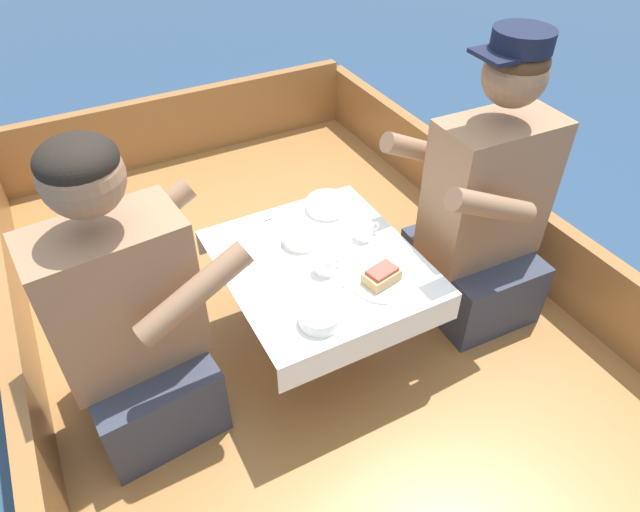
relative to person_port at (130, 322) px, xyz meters
The scene contains 19 objects.
ground_plane 0.89m from the person_port, ahead, with size 60.00×60.00×0.00m, color navy.
boat_deck 0.80m from the person_port, ahead, with size 1.95×3.26×0.26m, color #9E6B38.
gunwale_port 0.42m from the person_port, 168.28° to the right, with size 0.06×3.26×0.30m, color #936033.
gunwale_starboard 1.57m from the person_port, ahead, with size 0.06×3.26×0.30m, color #936033.
bow_coaming 1.66m from the person_port, 68.42° to the left, with size 1.83×0.06×0.35m, color #936033.
cockpit_table 0.61m from the person_port, ahead, with size 0.61×0.67×0.39m.
person_port is the anchor object (origin of this frame).
person_starboard 1.21m from the person_port, ahead, with size 0.53×0.45×1.05m.
plate_sandwich 0.75m from the person_port, 15.58° to the right, with size 0.18×0.18×0.01m.
plate_bread 0.46m from the person_port, 16.57° to the left, with size 0.17×0.17×0.01m.
sandwich 0.75m from the person_port, 15.58° to the right, with size 0.12×0.09×0.05m.
bowl_port_near 0.79m from the person_port, 16.07° to the left, with size 0.15×0.15×0.04m.
bowl_starboard_near 0.54m from the person_port, 28.24° to the right, with size 0.12×0.12×0.04m.
bowl_center_far 0.60m from the person_port, ahead, with size 0.12×0.12×0.04m.
coffee_cup_port 0.79m from the person_port, ahead, with size 0.09×0.06×0.06m.
coffee_cup_starboard 0.60m from the person_port, ahead, with size 0.10×0.07×0.06m.
utensil_fork_starboard 0.67m from the person_port, 21.76° to the right, with size 0.17×0.07×0.00m.
utensil_spoon_starboard 0.60m from the person_port, 17.94° to the right, with size 0.12×0.14×0.01m.
utensil_spoon_center 0.57m from the person_port, 27.09° to the left, with size 0.17×0.05×0.01m.
Camera 1 is at (-0.65, -1.17, 1.84)m, focal length 32.00 mm.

